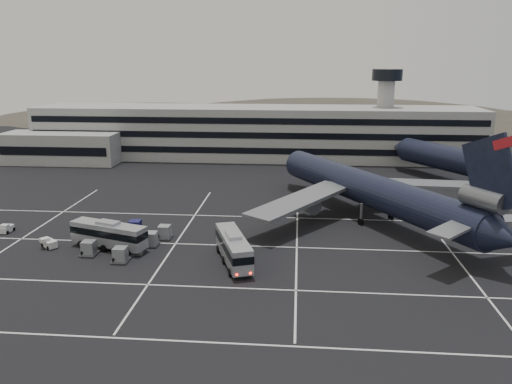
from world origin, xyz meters
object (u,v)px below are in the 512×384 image
trijet_main (372,190)px  bus_far (109,234)px  bus_near (233,247)px  tug_a (6,229)px  uld_cluster (128,240)px

trijet_main → bus_far: (-39.47, -16.85, -2.98)m
bus_near → tug_a: size_ratio=5.10×
bus_near → tug_a: bearing=147.1°
bus_near → trijet_main: bearing=25.0°
bus_near → uld_cluster: (-16.12, 4.72, -1.29)m
bus_near → uld_cluster: bearing=144.2°
bus_far → tug_a: bus_far is taller
trijet_main → uld_cluster: 40.45m
bus_near → bus_far: (-18.58, 3.64, -0.03)m
trijet_main → uld_cluster: bearing=172.2°
tug_a → uld_cluster: bearing=-7.8°
bus_far → trijet_main: bearing=-48.6°
trijet_main → uld_cluster: size_ratio=3.60×
trijet_main → bus_near: size_ratio=4.28×
trijet_main → tug_a: bearing=160.3°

